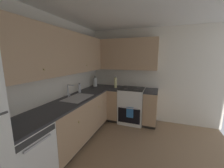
% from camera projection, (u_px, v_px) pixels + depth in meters
% --- Properties ---
extents(wall_back, '(4.00, 0.05, 2.44)m').
position_uv_depth(wall_back, '(44.00, 86.00, 2.38)').
color(wall_back, silver).
rests_on(wall_back, ground_plane).
extents(wall_right, '(0.05, 3.36, 2.44)m').
position_uv_depth(wall_right, '(151.00, 76.00, 3.66)').
color(wall_right, silver).
rests_on(wall_right, ground_plane).
extents(dishwasher, '(0.60, 0.63, 0.87)m').
position_uv_depth(dishwasher, '(22.00, 160.00, 1.72)').
color(dishwasher, white).
rests_on(dishwasher, ground_plane).
extents(lower_cabinets_back, '(1.80, 0.62, 0.87)m').
position_uv_depth(lower_cabinets_back, '(77.00, 120.00, 2.84)').
color(lower_cabinets_back, tan).
rests_on(lower_cabinets_back, ground_plane).
extents(countertop_back, '(3.01, 0.60, 0.03)m').
position_uv_depth(countertop_back, '(76.00, 99.00, 2.75)').
color(countertop_back, '#2D2D33').
rests_on(countertop_back, lower_cabinets_back).
extents(lower_cabinets_right, '(0.62, 1.22, 0.87)m').
position_uv_depth(lower_cabinets_right, '(134.00, 106.00, 3.63)').
color(lower_cabinets_right, tan).
rests_on(lower_cabinets_right, ground_plane).
extents(countertop_right, '(0.60, 1.22, 0.03)m').
position_uv_depth(countertop_right, '(134.00, 90.00, 3.55)').
color(countertop_right, '#2D2D33').
rests_on(countertop_right, lower_cabinets_right).
extents(oven_range, '(0.68, 0.62, 1.05)m').
position_uv_depth(oven_range, '(132.00, 105.00, 3.66)').
color(oven_range, white).
rests_on(oven_range, ground_plane).
extents(upper_cabinets_back, '(2.69, 0.34, 0.78)m').
position_uv_depth(upper_cabinets_back, '(62.00, 53.00, 2.48)').
color(upper_cabinets_back, tan).
extents(upper_cabinets_right, '(0.32, 1.77, 0.78)m').
position_uv_depth(upper_cabinets_right, '(123.00, 54.00, 3.63)').
color(upper_cabinets_right, tan).
extents(sink, '(0.62, 0.40, 0.10)m').
position_uv_depth(sink, '(78.00, 100.00, 2.77)').
color(sink, '#B7B7BC').
rests_on(sink, countertop_back).
extents(faucet, '(0.07, 0.16, 0.26)m').
position_uv_depth(faucet, '(69.00, 90.00, 2.81)').
color(faucet, silver).
rests_on(faucet, countertop_back).
extents(soap_bottle, '(0.06, 0.06, 0.22)m').
position_uv_depth(soap_bottle, '(80.00, 88.00, 3.18)').
color(soap_bottle, silver).
rests_on(soap_bottle, countertop_back).
extents(paper_towel_roll, '(0.11, 0.11, 0.30)m').
position_uv_depth(paper_towel_roll, '(95.00, 82.00, 3.86)').
color(paper_towel_roll, white).
rests_on(paper_towel_roll, countertop_back).
extents(oil_bottle, '(0.07, 0.07, 0.30)m').
position_uv_depth(oil_bottle, '(115.00, 82.00, 3.69)').
color(oil_bottle, beige).
rests_on(oil_bottle, countertop_right).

